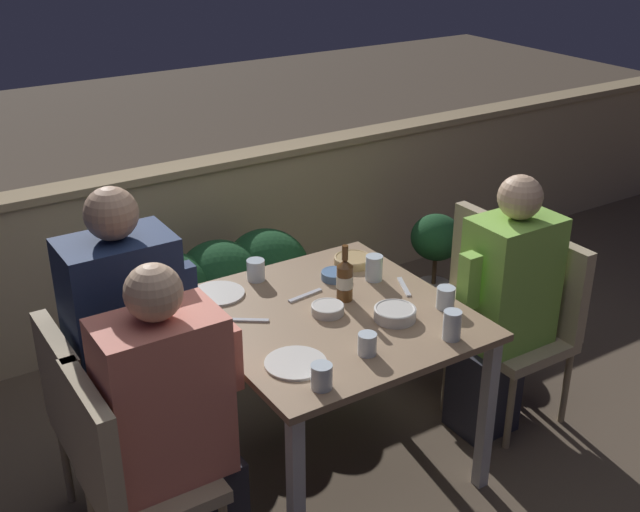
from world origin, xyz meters
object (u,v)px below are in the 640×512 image
Objects in this scene: chair_right_near at (532,314)px; potted_plant at (435,255)px; chair_left_near at (123,468)px; chair_left_far at (90,411)px; chair_right_far at (470,286)px; person_coral_top at (175,425)px; beer_bottle at (345,279)px; person_navy_jumper at (135,357)px; person_green_blouse at (503,307)px.

chair_right_near is 1.41× the size of potted_plant.
chair_left_near is 1.95m from chair_right_near.
chair_right_near is at bearing -10.36° from chair_left_far.
chair_right_far is 1.41× the size of potted_plant.
chair_left_far is 2.27m from potted_plant.
beer_bottle is at bearing 16.28° from person_coral_top.
chair_right_near is (1.95, 0.02, 0.00)m from chair_left_near.
chair_right_near is 1.00m from potted_plant.
person_coral_top is 5.04× the size of beer_bottle.
chair_right_far is at bearing 11.35° from chair_left_near.
beer_bottle is (0.87, -0.12, 0.14)m from person_navy_jumper.
person_green_blouse is at bearing -111.49° from chair_right_far.
person_navy_jumper reaches higher than person_coral_top.
person_navy_jumper is 1.57× the size of chair_right_near.
potted_plant is at bearing 32.82° from beer_bottle.
chair_right_near is at bearing -15.00° from beer_bottle.
potted_plant is (2.19, 0.98, -0.14)m from chair_left_near.
person_coral_top is at bearing -163.72° from beer_bottle.
chair_right_far is (1.70, 0.38, -0.10)m from person_coral_top.
chair_left_near is at bearing -155.92° from potted_plant.
chair_left_far is at bearing 116.68° from person_coral_top.
person_green_blouse reaches higher than chair_left_near.
chair_left_near is 0.46m from person_navy_jumper.
potted_plant is (0.24, 0.96, -0.14)m from chair_right_near.
person_navy_jumper reaches higher than chair_left_near.
person_coral_top reaches higher than person_green_blouse.
chair_left_far is 1.00× the size of chair_right_far.
person_navy_jumper is at bearing 61.67° from chair_left_near.
chair_left_far is 0.64× the size of person_navy_jumper.
chair_right_far is 0.68m from potted_plant.
person_navy_jumper is 2.21× the size of potted_plant.
chair_left_far is at bearing -179.78° from chair_right_far.
beer_bottle is at bearing -171.35° from chair_right_far.
chair_right_near is at bearing 0.61° from person_coral_top.
person_green_blouse is at bearing -12.88° from person_navy_jumper.
person_navy_jumper is at bearing -163.06° from potted_plant.
person_coral_top is 0.38m from person_navy_jumper.
person_coral_top is 1.74m from chair_right_far.
person_coral_top is 0.93m from beer_bottle.
beer_bottle reaches higher than chair_left_near.
beer_bottle is at bearing -147.18° from potted_plant.
chair_left_far and chair_right_near have the same top height.
person_green_blouse is (1.55, -0.35, -0.08)m from person_navy_jumper.
beer_bottle is (-0.68, 0.24, 0.22)m from person_green_blouse.
person_navy_jumper is 1.70m from chair_right_far.
chair_left_far is at bearing 168.50° from person_green_blouse.
person_navy_jumper reaches higher than chair_right_far.
person_green_blouse is (1.74, -0.35, 0.09)m from chair_left_far.
beer_bottle reaches higher than chair_right_far.
potted_plant is (1.13, 0.73, -0.45)m from beer_bottle.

